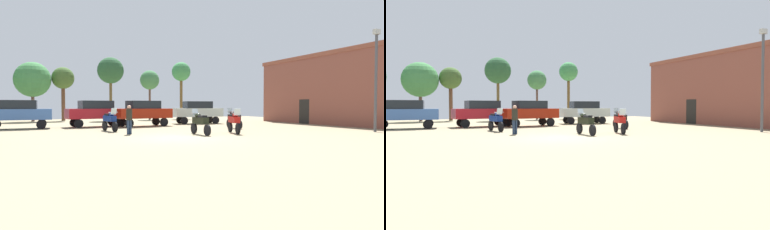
% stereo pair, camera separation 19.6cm
% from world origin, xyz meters
% --- Properties ---
extents(ground_plane, '(44.00, 52.00, 0.02)m').
position_xyz_m(ground_plane, '(0.00, 0.00, 0.01)').
color(ground_plane, gray).
extents(brick_building, '(6.12, 16.75, 6.12)m').
position_xyz_m(brick_building, '(18.00, 4.47, 3.06)').
color(brick_building, brown).
rests_on(brick_building, ground).
extents(motorcycle_4, '(0.76, 2.09, 1.47)m').
position_xyz_m(motorcycle_4, '(-2.26, 5.68, 0.74)').
color(motorcycle_4, black).
rests_on(motorcycle_4, ground).
extents(motorcycle_5, '(0.62, 2.25, 1.46)m').
position_xyz_m(motorcycle_5, '(6.22, 4.53, 0.74)').
color(motorcycle_5, black).
rests_on(motorcycle_5, ground).
extents(motorcycle_6, '(0.62, 2.20, 1.45)m').
position_xyz_m(motorcycle_6, '(1.88, 1.15, 0.73)').
color(motorcycle_6, black).
rests_on(motorcycle_6, ground).
extents(motorcycle_7, '(0.77, 2.08, 1.46)m').
position_xyz_m(motorcycle_7, '(4.09, 1.13, 0.74)').
color(motorcycle_7, black).
rests_on(motorcycle_7, ground).
extents(car_1, '(4.48, 2.29, 2.00)m').
position_xyz_m(car_1, '(6.52, 11.13, 1.19)').
color(car_1, black).
rests_on(car_1, ground).
extents(car_2, '(4.51, 2.37, 2.00)m').
position_xyz_m(car_2, '(-2.42, 10.53, 1.19)').
color(car_2, black).
rests_on(car_2, ground).
extents(car_3, '(4.34, 1.90, 2.00)m').
position_xyz_m(car_3, '(-7.68, 10.39, 1.19)').
color(car_3, black).
rests_on(car_3, ground).
extents(car_4, '(4.52, 2.42, 2.00)m').
position_xyz_m(car_4, '(1.03, 9.54, 1.19)').
color(car_4, black).
rests_on(car_4, ground).
extents(person_1, '(0.45, 0.45, 1.65)m').
position_xyz_m(person_1, '(-1.66, 3.05, 0.98)').
color(person_1, '#202F47').
rests_on(person_1, ground).
extents(tree_2, '(2.22, 2.22, 5.70)m').
position_xyz_m(tree_2, '(5.16, 21.12, 4.55)').
color(tree_2, brown).
rests_on(tree_2, ground).
extents(tree_3, '(3.56, 3.56, 6.06)m').
position_xyz_m(tree_3, '(-7.08, 21.69, 4.28)').
color(tree_3, brown).
rests_on(tree_3, ground).
extents(tree_5, '(2.86, 2.86, 6.90)m').
position_xyz_m(tree_5, '(0.62, 20.85, 5.43)').
color(tree_5, brown).
rests_on(tree_5, ground).
extents(tree_6, '(2.31, 2.31, 5.72)m').
position_xyz_m(tree_6, '(-4.17, 22.04, 4.47)').
color(tree_6, brown).
rests_on(tree_6, ground).
extents(tree_7, '(2.35, 2.35, 7.03)m').
position_xyz_m(tree_7, '(9.55, 22.13, 5.72)').
color(tree_7, brown).
rests_on(tree_7, ground).
extents(lamp_post, '(0.44, 0.24, 6.30)m').
position_xyz_m(lamp_post, '(12.55, -1.68, 3.56)').
color(lamp_post, '#47474C').
rests_on(lamp_post, ground).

